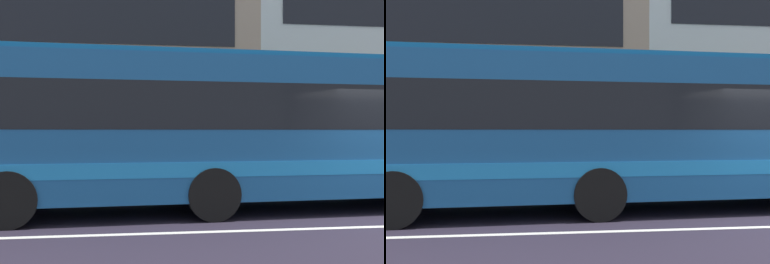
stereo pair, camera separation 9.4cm
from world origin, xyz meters
TOP-DOWN VIEW (x-y plane):
  - hedge_row_far at (-0.37, 5.42)m, footprint 18.42×1.10m
  - transit_bus at (-3.10, 2.08)m, footprint 10.65×3.06m

SIDE VIEW (x-z plane):
  - hedge_row_far at x=-0.37m, z-range 0.00..0.98m
  - transit_bus at x=-3.10m, z-range 0.16..3.40m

